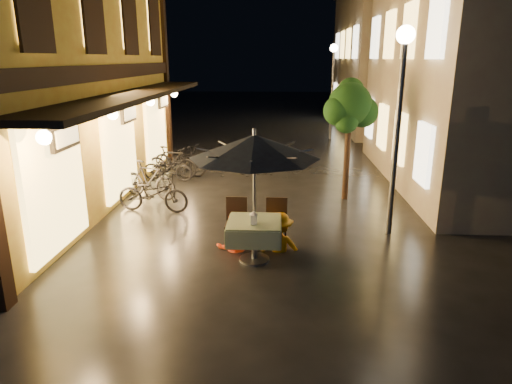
# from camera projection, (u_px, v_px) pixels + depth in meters

# --- Properties ---
(ground) EXTENTS (90.00, 90.00, 0.00)m
(ground) POSITION_uv_depth(u_px,v_px,m) (242.00, 272.00, 8.03)
(ground) COLOR black
(ground) RESTS_ON ground
(west_building) EXTENTS (5.90, 11.40, 7.40)m
(west_building) POSITION_uv_depth(u_px,v_px,m) (20.00, 54.00, 11.10)
(west_building) COLOR gold
(west_building) RESTS_ON ground
(east_building_far) EXTENTS (7.30, 10.30, 7.30)m
(east_building_far) POSITION_uv_depth(u_px,v_px,m) (411.00, 57.00, 23.88)
(east_building_far) COLOR #AFA789
(east_building_far) RESTS_ON ground
(street_tree) EXTENTS (1.43, 1.20, 3.15)m
(street_tree) POSITION_uv_depth(u_px,v_px,m) (350.00, 107.00, 11.56)
(street_tree) COLOR black
(street_tree) RESTS_ON ground
(streetlamp_near) EXTENTS (0.36, 0.36, 4.23)m
(streetlamp_near) POSITION_uv_depth(u_px,v_px,m) (400.00, 95.00, 8.98)
(streetlamp_near) COLOR #59595E
(streetlamp_near) RESTS_ON ground
(streetlamp_far) EXTENTS (0.36, 0.36, 4.23)m
(streetlamp_far) POSITION_uv_depth(u_px,v_px,m) (333.00, 74.00, 20.48)
(streetlamp_far) COLOR #59595E
(streetlamp_far) RESTS_ON ground
(cafe_table) EXTENTS (0.99, 0.99, 0.78)m
(cafe_table) POSITION_uv_depth(u_px,v_px,m) (254.00, 231.00, 8.34)
(cafe_table) COLOR #59595E
(cafe_table) RESTS_ON ground
(patio_umbrella) EXTENTS (2.31, 2.31, 2.46)m
(patio_umbrella) POSITION_uv_depth(u_px,v_px,m) (254.00, 147.00, 7.90)
(patio_umbrella) COLOR #59595E
(patio_umbrella) RESTS_ON ground
(cafe_chair_left) EXTENTS (0.42, 0.42, 0.97)m
(cafe_chair_left) POSITION_uv_depth(u_px,v_px,m) (236.00, 219.00, 9.08)
(cafe_chair_left) COLOR black
(cafe_chair_left) RESTS_ON ground
(cafe_chair_right) EXTENTS (0.42, 0.42, 0.97)m
(cafe_chair_right) POSITION_uv_depth(u_px,v_px,m) (276.00, 220.00, 9.04)
(cafe_chair_right) COLOR black
(cafe_chair_right) RESTS_ON ground
(table_lantern) EXTENTS (0.16, 0.16, 0.25)m
(table_lantern) POSITION_uv_depth(u_px,v_px,m) (254.00, 217.00, 8.08)
(table_lantern) COLOR white
(table_lantern) RESTS_ON cafe_table
(person_orange) EXTENTS (0.77, 0.66, 1.39)m
(person_orange) POSITION_uv_depth(u_px,v_px,m) (233.00, 215.00, 8.84)
(person_orange) COLOR #F83D12
(person_orange) RESTS_ON ground
(person_yellow) EXTENTS (1.00, 0.64, 1.47)m
(person_yellow) POSITION_uv_depth(u_px,v_px,m) (279.00, 214.00, 8.79)
(person_yellow) COLOR #FF9704
(person_yellow) RESTS_ON ground
(bicycle_0) EXTENTS (1.82, 0.80, 0.92)m
(bicycle_0) POSITION_uv_depth(u_px,v_px,m) (153.00, 193.00, 11.09)
(bicycle_0) COLOR black
(bicycle_0) RESTS_ON ground
(bicycle_1) EXTENTS (1.74, 1.13, 1.02)m
(bicycle_1) POSITION_uv_depth(u_px,v_px,m) (149.00, 180.00, 12.14)
(bicycle_1) COLOR black
(bicycle_1) RESTS_ON ground
(bicycle_2) EXTENTS (1.60, 0.72, 0.81)m
(bicycle_2) POSITION_uv_depth(u_px,v_px,m) (168.00, 168.00, 13.92)
(bicycle_2) COLOR black
(bicycle_2) RESTS_ON ground
(bicycle_3) EXTENTS (1.72, 0.81, 1.00)m
(bicycle_3) POSITION_uv_depth(u_px,v_px,m) (172.00, 162.00, 14.23)
(bicycle_3) COLOR black
(bicycle_3) RESTS_ON ground
(bicycle_4) EXTENTS (2.02, 1.26, 1.00)m
(bicycle_4) POSITION_uv_depth(u_px,v_px,m) (180.00, 160.00, 14.57)
(bicycle_4) COLOR black
(bicycle_4) RESTS_ON ground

